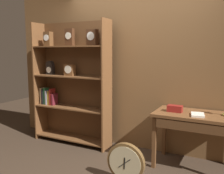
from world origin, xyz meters
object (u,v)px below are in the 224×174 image
at_px(open_repair_manual, 198,115).
at_px(toolbox_small, 175,109).
at_px(bookshelf, 71,82).
at_px(round_clock_large, 126,163).
at_px(workbench, 197,121).

bearing_deg(open_repair_manual, toolbox_small, 156.19).
bearing_deg(toolbox_small, bookshelf, 176.73).
distance_m(toolbox_small, round_clock_large, 1.03).
bearing_deg(round_clock_large, open_repair_manual, 45.99).
height_order(open_repair_manual, round_clock_large, open_repair_manual).
height_order(workbench, round_clock_large, workbench).
bearing_deg(toolbox_small, workbench, 2.35).
bearing_deg(bookshelf, workbench, -2.47).
bearing_deg(open_repair_manual, bookshelf, 164.35).
distance_m(workbench, round_clock_large, 1.13).
distance_m(bookshelf, toolbox_small, 1.84).
relative_size(bookshelf, workbench, 1.83).
bearing_deg(toolbox_small, round_clock_large, -115.77).
bearing_deg(bookshelf, round_clock_large, -31.80).
bearing_deg(workbench, toolbox_small, -177.65).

